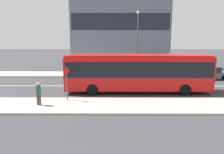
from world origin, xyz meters
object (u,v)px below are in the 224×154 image
object	(u,v)px
pedestrian_near_stop	(38,92)
bus_stop_sign	(66,81)
parked_car_0	(208,73)
street_lamp	(137,37)
city_bus	(137,71)

from	to	relation	value
pedestrian_near_stop	bus_stop_sign	world-z (taller)	bus_stop_sign
parked_car_0	street_lamp	size ratio (longest dim) A/B	0.61
city_bus	street_lamp	xyz separation A→B (m)	(0.73, 7.16, 2.76)
parked_car_0	street_lamp	bearing A→B (deg)	169.99
city_bus	bus_stop_sign	bearing A→B (deg)	-151.53
city_bus	pedestrian_near_stop	xyz separation A→B (m)	(-7.17, -4.13, -0.84)
pedestrian_near_stop	bus_stop_sign	xyz separation A→B (m)	(1.67, 1.25, 0.56)
city_bus	pedestrian_near_stop	size ratio (longest dim) A/B	7.71
pedestrian_near_stop	bus_stop_sign	bearing A→B (deg)	57.73
city_bus	parked_car_0	world-z (taller)	city_bus
city_bus	parked_car_0	size ratio (longest dim) A/B	2.67
parked_car_0	street_lamp	distance (m)	8.88
pedestrian_near_stop	parked_car_0	bearing A→B (deg)	53.06
city_bus	street_lamp	size ratio (longest dim) A/B	1.64
parked_car_0	street_lamp	xyz separation A→B (m)	(-7.83, 1.38, 3.96)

